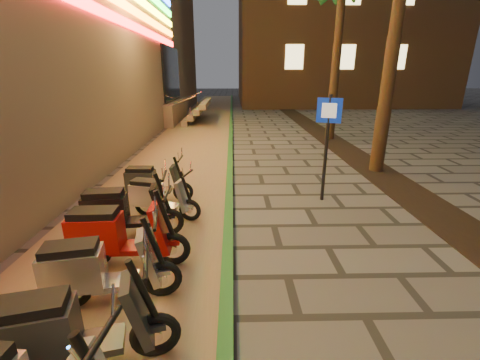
{
  "coord_description": "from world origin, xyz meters",
  "views": [
    {
      "loc": [
        -0.8,
        -2.36,
        2.88
      ],
      "look_at": [
        -0.69,
        2.62,
        1.2
      ],
      "focal_mm": 24.0,
      "sensor_mm": 36.0,
      "label": 1
    }
  ],
  "objects_px": {
    "scooter_6": "(96,270)",
    "scooter_9": "(157,197)",
    "scooter_5": "(66,331)",
    "pedestrian_sign": "(327,134)",
    "scooter_8": "(121,211)",
    "scooter_10": "(151,182)",
    "scooter_7": "(115,235)"
  },
  "relations": [
    {
      "from": "scooter_6",
      "to": "scooter_9",
      "type": "relative_size",
      "value": 1.14
    },
    {
      "from": "scooter_5",
      "to": "scooter_9",
      "type": "xyz_separation_m",
      "value": [
        0.05,
        3.66,
        -0.07
      ]
    },
    {
      "from": "pedestrian_sign",
      "to": "scooter_8",
      "type": "xyz_separation_m",
      "value": [
        -4.1,
        -1.75,
        -1.05
      ]
    },
    {
      "from": "pedestrian_sign",
      "to": "scooter_10",
      "type": "height_order",
      "value": "pedestrian_sign"
    },
    {
      "from": "scooter_5",
      "to": "scooter_9",
      "type": "height_order",
      "value": "scooter_5"
    },
    {
      "from": "scooter_7",
      "to": "scooter_10",
      "type": "height_order",
      "value": "scooter_7"
    },
    {
      "from": "scooter_8",
      "to": "scooter_10",
      "type": "relative_size",
      "value": 1.13
    },
    {
      "from": "scooter_5",
      "to": "scooter_6",
      "type": "height_order",
      "value": "scooter_5"
    },
    {
      "from": "scooter_8",
      "to": "scooter_9",
      "type": "height_order",
      "value": "scooter_8"
    },
    {
      "from": "pedestrian_sign",
      "to": "scooter_6",
      "type": "relative_size",
      "value": 1.44
    },
    {
      "from": "scooter_9",
      "to": "scooter_8",
      "type": "bearing_deg",
      "value": -102.39
    },
    {
      "from": "scooter_6",
      "to": "scooter_10",
      "type": "relative_size",
      "value": 1.1
    },
    {
      "from": "scooter_9",
      "to": "scooter_10",
      "type": "relative_size",
      "value": 0.97
    },
    {
      "from": "scooter_7",
      "to": "scooter_8",
      "type": "relative_size",
      "value": 1.03
    },
    {
      "from": "pedestrian_sign",
      "to": "scooter_6",
      "type": "bearing_deg",
      "value": -114.61
    },
    {
      "from": "pedestrian_sign",
      "to": "scooter_9",
      "type": "relative_size",
      "value": 1.64
    },
    {
      "from": "scooter_10",
      "to": "scooter_5",
      "type": "bearing_deg",
      "value": -84.78
    },
    {
      "from": "scooter_5",
      "to": "scooter_10",
      "type": "bearing_deg",
      "value": 79.7
    },
    {
      "from": "scooter_7",
      "to": "scooter_8",
      "type": "xyz_separation_m",
      "value": [
        -0.2,
        0.92,
        -0.02
      ]
    },
    {
      "from": "scooter_7",
      "to": "scooter_10",
      "type": "bearing_deg",
      "value": 90.48
    },
    {
      "from": "pedestrian_sign",
      "to": "scooter_9",
      "type": "distance_m",
      "value": 3.94
    },
    {
      "from": "scooter_5",
      "to": "scooter_8",
      "type": "height_order",
      "value": "scooter_8"
    },
    {
      "from": "scooter_6",
      "to": "scooter_7",
      "type": "height_order",
      "value": "scooter_7"
    },
    {
      "from": "scooter_6",
      "to": "scooter_10",
      "type": "height_order",
      "value": "scooter_6"
    },
    {
      "from": "scooter_5",
      "to": "scooter_10",
      "type": "xyz_separation_m",
      "value": [
        -0.28,
        4.55,
        -0.05
      ]
    },
    {
      "from": "pedestrian_sign",
      "to": "scooter_7",
      "type": "height_order",
      "value": "pedestrian_sign"
    },
    {
      "from": "scooter_5",
      "to": "scooter_7",
      "type": "bearing_deg",
      "value": 81.63
    },
    {
      "from": "scooter_5",
      "to": "scooter_8",
      "type": "relative_size",
      "value": 0.99
    },
    {
      "from": "scooter_6",
      "to": "scooter_7",
      "type": "relative_size",
      "value": 0.95
    },
    {
      "from": "scooter_8",
      "to": "scooter_6",
      "type": "bearing_deg",
      "value": -87.49
    },
    {
      "from": "scooter_8",
      "to": "scooter_10",
      "type": "distance_m",
      "value": 1.76
    },
    {
      "from": "pedestrian_sign",
      "to": "scooter_10",
      "type": "bearing_deg",
      "value": -157.24
    }
  ]
}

